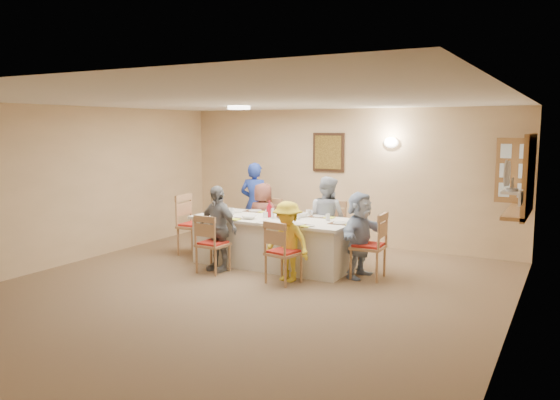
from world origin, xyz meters
The scene contains 49 objects.
ground centered at (0.00, 0.00, 0.00)m, with size 7.00×7.00×0.00m, color #77654A.
room_walls centered at (0.00, 0.00, 1.51)m, with size 7.00×7.00×7.00m.
wall_picture centered at (-0.30, 3.46, 1.70)m, with size 0.62×0.05×0.72m.
wall_sconce centered at (0.90, 3.44, 1.90)m, with size 0.26×0.09×0.18m, color white.
ceiling_light centered at (-1.00, 1.50, 2.47)m, with size 0.36×0.36×0.05m, color white.
serving_hatch centered at (3.21, 2.40, 1.50)m, with size 0.06×1.50×1.15m, color olive.
hatch_sill centered at (3.09, 2.40, 0.97)m, with size 0.30×1.50×0.05m, color olive.
shutter_door centered at (2.95, 3.16, 1.50)m, with size 0.55×0.04×1.00m, color olive.
fan_shelf centered at (3.13, 1.05, 1.40)m, with size 0.22×0.36×0.03m, color white.
desk_fan centered at (3.10, 1.05, 1.55)m, with size 0.30×0.30×0.28m, color #A5A5A8, non-canonical shape.
dining_table centered at (-0.32, 1.43, 0.38)m, with size 2.55×1.08×0.76m, color white.
chair_back_left centered at (-0.92, 2.23, 0.46)m, with size 0.44×0.44×0.92m, color tan, non-canonical shape.
chair_back_right centered at (0.28, 2.23, 0.48)m, with size 0.46×0.46×0.96m, color tan, non-canonical shape.
chair_front_left centered at (-0.92, 0.63, 0.44)m, with size 0.43×0.43×0.89m, color tan, non-canonical shape.
chair_front_right centered at (0.28, 0.63, 0.45)m, with size 0.43×0.43×0.89m, color tan, non-canonical shape.
chair_left_end centered at (-1.87, 1.43, 0.52)m, with size 0.50×0.50×1.03m, color tan, non-canonical shape.
chair_right_end centered at (1.23, 1.43, 0.48)m, with size 0.46×0.46×0.97m, color tan, non-canonical shape.
diner_back_left centered at (-0.92, 2.11, 0.61)m, with size 0.62×0.43×1.21m, color brown.
diner_back_right centered at (0.28, 2.11, 0.69)m, with size 0.76×0.65×1.38m, color #A5ACBC.
diner_front_left centered at (-0.92, 0.75, 0.65)m, with size 0.81×0.46×1.30m, color gray.
diner_front_right centered at (0.28, 0.75, 0.57)m, with size 0.81×0.56×1.14m, color yellow.
diner_right_end centered at (1.10, 1.43, 0.62)m, with size 0.53×1.20×1.25m, color #ACC0DF.
caregiver centered at (-1.37, 2.58, 0.76)m, with size 0.61×0.45×1.53m, color #1F3799.
placemat_fl centered at (-0.92, 1.01, 0.76)m, with size 0.38×0.28×0.01m, color #472B19.
plate_fl centered at (-0.92, 1.01, 0.77)m, with size 0.24×0.24×0.01m, color white.
napkin_fl centered at (-0.74, 0.96, 0.77)m, with size 0.14×0.14×0.01m, color #EDFF35.
placemat_fr centered at (0.28, 1.01, 0.76)m, with size 0.36×0.26×0.01m, color #472B19.
plate_fr centered at (0.28, 1.01, 0.77)m, with size 0.24×0.24×0.02m, color white.
napkin_fr centered at (0.46, 0.96, 0.77)m, with size 0.13×0.13×0.01m, color #EDFF35.
placemat_bl centered at (-0.92, 1.85, 0.76)m, with size 0.35×0.26×0.01m, color #472B19.
plate_bl centered at (-0.92, 1.85, 0.77)m, with size 0.22×0.22×0.01m, color white.
napkin_bl centered at (-0.74, 1.80, 0.77)m, with size 0.13×0.13×0.01m, color #EDFF35.
placemat_br centered at (0.28, 1.85, 0.76)m, with size 0.35×0.26×0.01m, color #472B19.
plate_br centered at (0.28, 1.85, 0.77)m, with size 0.24×0.24×0.02m, color white.
napkin_br centered at (0.46, 1.80, 0.77)m, with size 0.15×0.15×0.01m, color #EDFF35.
placemat_le centered at (-1.42, 1.43, 0.76)m, with size 0.37×0.27×0.01m, color #472B19.
plate_le centered at (-1.42, 1.43, 0.77)m, with size 0.26×0.26×0.02m, color white.
napkin_le centered at (-1.24, 1.38, 0.77)m, with size 0.14×0.14×0.01m, color #EDFF35.
placemat_re centered at (0.80, 1.43, 0.76)m, with size 0.33×0.24×0.01m, color #472B19.
plate_re centered at (0.80, 1.43, 0.77)m, with size 0.23×0.23×0.01m, color white.
napkin_re centered at (0.98, 1.38, 0.77)m, with size 0.13×0.13×0.01m, color #EDFF35.
teacup_a centered at (-1.12, 1.09, 0.81)m, with size 0.16×0.16×0.10m, color white.
teacup_b centered at (0.04, 1.91, 0.80)m, with size 0.10×0.10×0.08m, color white.
bowl_a centered at (-0.60, 1.14, 0.79)m, with size 0.25×0.25×0.05m, color white.
bowl_b centered at (0.02, 1.69, 0.79)m, with size 0.22×0.22×0.06m, color white.
condiment_ketchup centered at (-0.41, 1.43, 0.89)m, with size 0.12×0.12×0.26m, color #AF0F21.
condiment_brown centered at (-0.25, 1.49, 0.85)m, with size 0.09×0.09×0.19m, color #492513.
condiment_malt centered at (-0.17, 1.38, 0.84)m, with size 0.16×0.16×0.17m, color #492513.
drinking_glass centered at (-0.47, 1.48, 0.82)m, with size 0.07×0.07×0.10m, color silver.
Camera 1 is at (3.79, -5.90, 2.16)m, focal length 35.00 mm.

